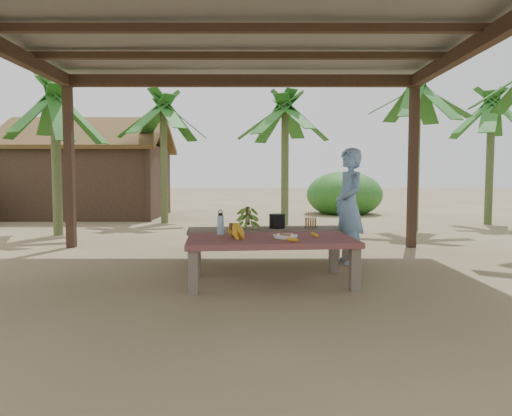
{
  "coord_description": "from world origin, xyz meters",
  "views": [
    {
      "loc": [
        0.22,
        -5.15,
        1.17
      ],
      "look_at": [
        0.23,
        0.14,
        0.8
      ],
      "focal_mm": 32.0,
      "sensor_mm": 36.0,
      "label": 1
    }
  ],
  "objects_px": {
    "ripe_banana_bunch": "(231,230)",
    "cooking_pot": "(277,221)",
    "work_table": "(270,243)",
    "woman": "(349,206)",
    "plate": "(285,236)",
    "water_flask": "(221,224)",
    "bench": "(268,232)"
  },
  "relations": [
    {
      "from": "ripe_banana_bunch",
      "to": "cooking_pot",
      "type": "xyz_separation_m",
      "value": [
        0.57,
        1.41,
        -0.05
      ]
    },
    {
      "from": "work_table",
      "to": "woman",
      "type": "xyz_separation_m",
      "value": [
        1.09,
        1.13,
        0.34
      ]
    },
    {
      "from": "work_table",
      "to": "ripe_banana_bunch",
      "type": "height_order",
      "value": "ripe_banana_bunch"
    },
    {
      "from": "plate",
      "to": "water_flask",
      "type": "relative_size",
      "value": 0.92
    },
    {
      "from": "bench",
      "to": "water_flask",
      "type": "relative_size",
      "value": 7.84
    },
    {
      "from": "work_table",
      "to": "plate",
      "type": "xyz_separation_m",
      "value": [
        0.16,
        -0.03,
        0.08
      ]
    },
    {
      "from": "plate",
      "to": "water_flask",
      "type": "height_order",
      "value": "water_flask"
    },
    {
      "from": "water_flask",
      "to": "woman",
      "type": "xyz_separation_m",
      "value": [
        1.66,
        0.86,
        0.15
      ]
    },
    {
      "from": "work_table",
      "to": "woman",
      "type": "height_order",
      "value": "woman"
    },
    {
      "from": "bench",
      "to": "woman",
      "type": "xyz_separation_m",
      "value": [
        1.08,
        -0.16,
        0.38
      ]
    },
    {
      "from": "work_table",
      "to": "plate",
      "type": "bearing_deg",
      "value": -16.37
    },
    {
      "from": "ripe_banana_bunch",
      "to": "woman",
      "type": "xyz_separation_m",
      "value": [
        1.52,
        1.19,
        0.18
      ]
    },
    {
      "from": "work_table",
      "to": "ripe_banana_bunch",
      "type": "relative_size",
      "value": 6.34
    },
    {
      "from": "plate",
      "to": "water_flask",
      "type": "bearing_deg",
      "value": 157.23
    },
    {
      "from": "ripe_banana_bunch",
      "to": "plate",
      "type": "xyz_separation_m",
      "value": [
        0.59,
        0.03,
        -0.07
      ]
    },
    {
      "from": "bench",
      "to": "water_flask",
      "type": "xyz_separation_m",
      "value": [
        -0.58,
        -1.02,
        0.22
      ]
    },
    {
      "from": "bench",
      "to": "plate",
      "type": "relative_size",
      "value": 8.48
    },
    {
      "from": "plate",
      "to": "woman",
      "type": "distance_m",
      "value": 1.51
    },
    {
      "from": "work_table",
      "to": "water_flask",
      "type": "bearing_deg",
      "value": 149.28
    },
    {
      "from": "work_table",
      "to": "plate",
      "type": "relative_size",
      "value": 7.1
    },
    {
      "from": "ripe_banana_bunch",
      "to": "plate",
      "type": "height_order",
      "value": "ripe_banana_bunch"
    },
    {
      "from": "bench",
      "to": "woman",
      "type": "distance_m",
      "value": 1.15
    },
    {
      "from": "plate",
      "to": "woman",
      "type": "relative_size",
      "value": 0.17
    },
    {
      "from": "bench",
      "to": "cooking_pot",
      "type": "distance_m",
      "value": 0.2
    },
    {
      "from": "cooking_pot",
      "to": "woman",
      "type": "height_order",
      "value": "woman"
    },
    {
      "from": "work_table",
      "to": "water_flask",
      "type": "height_order",
      "value": "water_flask"
    },
    {
      "from": "bench",
      "to": "ripe_banana_bunch",
      "type": "relative_size",
      "value": 7.58
    },
    {
      "from": "cooking_pot",
      "to": "bench",
      "type": "bearing_deg",
      "value": -156.18
    },
    {
      "from": "woman",
      "to": "ripe_banana_bunch",
      "type": "bearing_deg",
      "value": -63.83
    },
    {
      "from": "plate",
      "to": "ripe_banana_bunch",
      "type": "bearing_deg",
      "value": -177.44
    },
    {
      "from": "bench",
      "to": "ripe_banana_bunch",
      "type": "distance_m",
      "value": 1.44
    },
    {
      "from": "cooking_pot",
      "to": "water_flask",
      "type": "bearing_deg",
      "value": -123.23
    }
  ]
}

